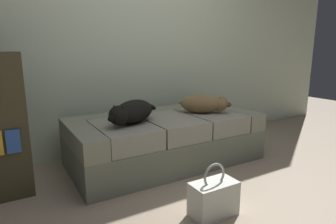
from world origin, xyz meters
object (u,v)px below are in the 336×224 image
dog_dark (132,112)px  tv_remote (222,105)px  handbag (214,198)px  dog_tan (204,104)px  couch (165,139)px

dog_dark → tv_remote: bearing=8.7°
tv_remote → handbag: (-1.01, -1.10, -0.36)m
tv_remote → dog_tan: bearing=-138.4°
tv_remote → dog_dark: bearing=-152.6°
couch → tv_remote: 0.85m
dog_dark → dog_tan: (0.82, 0.02, -0.01)m
dog_tan → tv_remote: bearing=23.0°
couch → dog_dark: (-0.40, -0.10, 0.34)m
dog_tan → tv_remote: 0.43m
tv_remote → handbag: bearing=-114.0°
couch → dog_dark: size_ratio=3.28×
couch → handbag: (-0.21, -1.01, -0.11)m
dog_dark → handbag: dog_dark is taller
dog_dark → tv_remote: dog_dark is taller
handbag → dog_dark: bearing=101.9°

